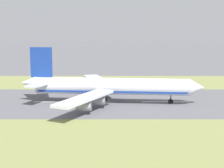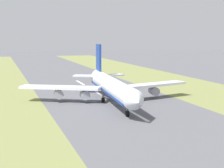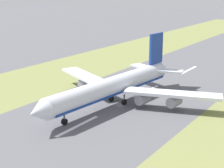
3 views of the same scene
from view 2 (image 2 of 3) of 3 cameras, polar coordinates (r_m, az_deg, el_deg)
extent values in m
plane|color=#56565B|center=(133.95, 0.49, -2.83)|extent=(800.00, 800.00, 0.00)
cube|color=olive|center=(153.55, 16.71, -1.82)|extent=(40.00, 600.00, 0.01)
cube|color=silver|center=(189.41, -4.86, 0.20)|extent=(1.20, 18.00, 0.01)
cube|color=silver|center=(150.98, -1.59, -1.65)|extent=(1.20, 18.00, 0.01)
cube|color=silver|center=(113.63, 3.88, -4.73)|extent=(1.20, 18.00, 0.01)
cylinder|color=silver|center=(130.58, 0.00, -0.35)|extent=(10.77, 56.31, 6.00)
cone|color=silver|center=(101.36, 3.69, -2.66)|extent=(6.29, 5.48, 5.88)
cone|color=silver|center=(160.68, -2.36, 1.42)|extent=(5.59, 6.41, 5.10)
cube|color=navy|center=(130.82, 0.00, -1.06)|extent=(10.28, 54.05, 0.70)
cube|color=silver|center=(142.24, 6.28, -0.11)|extent=(29.48, 14.26, 0.90)
cube|color=silver|center=(135.28, -7.92, -0.53)|extent=(28.58, 18.48, 0.90)
cylinder|color=#93939E|center=(137.07, 3.32, -1.40)|extent=(3.60, 5.06, 3.20)
cylinder|color=#93939E|center=(143.01, 6.42, -1.06)|extent=(3.60, 5.06, 3.20)
cylinder|color=#93939E|center=(133.39, -4.15, -1.66)|extent=(3.60, 5.06, 3.20)
cylinder|color=#93939E|center=(135.88, -8.12, -1.54)|extent=(3.60, 5.06, 3.20)
cube|color=navy|center=(155.13, -2.06, 4.06)|extent=(1.48, 8.04, 11.00)
cube|color=silver|center=(156.83, -0.06, 1.35)|extent=(10.74, 6.55, 0.60)
cube|color=silver|center=(154.88, -4.05, 1.25)|extent=(10.92, 7.95, 0.60)
cylinder|color=#59595E|center=(110.78, 2.35, -3.72)|extent=(0.50, 0.50, 3.20)
cylinder|color=black|center=(111.10, 2.35, -4.53)|extent=(1.05, 1.87, 1.80)
cylinder|color=#59595E|center=(134.59, 0.81, -1.70)|extent=(0.50, 0.50, 3.20)
cylinder|color=black|center=(134.86, 0.81, -2.38)|extent=(1.05, 1.87, 1.80)
cylinder|color=#59595E|center=(133.52, -1.37, -1.78)|extent=(0.50, 0.50, 3.20)
cylinder|color=black|center=(133.79, -1.36, -2.46)|extent=(1.05, 1.87, 1.80)
camera|label=1|loc=(156.14, -55.43, 6.43)|focal=60.00mm
camera|label=3|loc=(104.51, 57.72, 11.53)|focal=60.00mm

